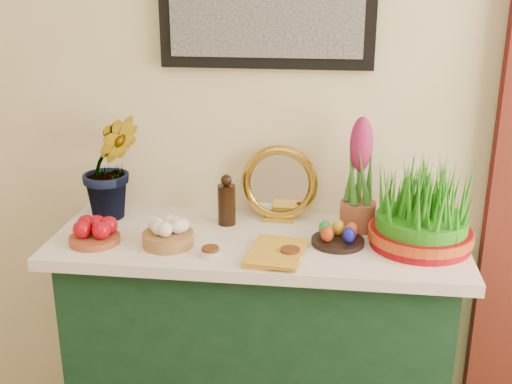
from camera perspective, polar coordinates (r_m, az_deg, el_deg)
sideboard at (r=2.42m, az=0.15°, el=-14.16°), size 1.30×0.45×0.85m
tablecloth at (r=2.21m, az=0.17°, el=-4.48°), size 1.40×0.55×0.04m
hyacinth_green at (r=2.35m, az=-12.86°, el=3.66°), size 0.33×0.31×0.51m
apple_bowl at (r=2.21m, az=-14.20°, el=-3.53°), size 0.19×0.19×0.09m
garlic_basket at (r=2.14m, az=-7.84°, el=-3.74°), size 0.18×0.18×0.09m
vinegar_cruet at (r=2.28m, az=-2.63°, el=-0.93°), size 0.06×0.06×0.19m
mirror at (r=2.31m, az=2.10°, el=0.69°), size 0.28×0.08×0.28m
book at (r=2.07m, az=-0.54°, el=-5.11°), size 0.18×0.25×0.03m
spice_dish_left at (r=2.06m, az=-4.07°, el=-5.31°), size 0.07×0.07×0.03m
spice_dish_right at (r=2.05m, az=3.06°, el=-5.48°), size 0.08×0.08×0.03m
egg_plate at (r=2.15m, az=7.30°, el=-3.94°), size 0.18×0.18×0.07m
hyacinth_pink at (r=2.23m, az=9.18°, el=1.06°), size 0.12×0.12×0.40m
wheatgrass_sabzeh at (r=2.16m, az=14.58°, el=-1.60°), size 0.34×0.34×0.28m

